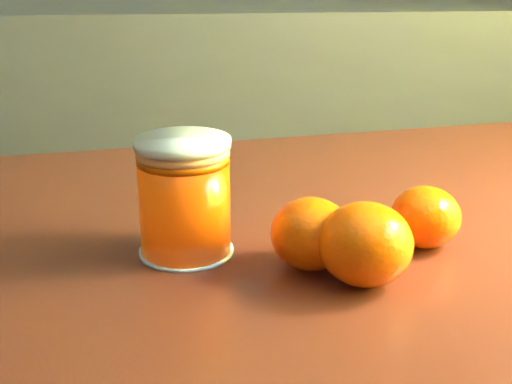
{
  "coord_description": "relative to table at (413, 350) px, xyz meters",
  "views": [
    {
      "loc": [
        0.57,
        -0.42,
        1.06
      ],
      "look_at": [
        0.62,
        0.15,
        0.85
      ],
      "focal_mm": 50.0,
      "sensor_mm": 36.0,
      "label": 1
    }
  ],
  "objects": [
    {
      "name": "orange_extra",
      "position": [
        -0.07,
        -0.06,
        0.14
      ],
      "size": [
        0.08,
        0.08,
        0.07
      ],
      "primitive_type": "ellipsoid",
      "rotation": [
        0.0,
        0.0,
        0.11
      ],
      "color": "#FE5905",
      "rests_on": "table"
    },
    {
      "name": "table",
      "position": [
        0.0,
        0.0,
        0.0
      ],
      "size": [
        1.18,
        0.91,
        0.8
      ],
      "rotation": [
        0.0,
        0.0,
        0.16
      ],
      "color": "#5E2617",
      "rests_on": "ground"
    },
    {
      "name": "juice_glass",
      "position": [
        -0.2,
        0.01,
        0.15
      ],
      "size": [
        0.08,
        0.08,
        0.1
      ],
      "rotation": [
        0.0,
        0.0,
        0.1
      ],
      "color": "#EA4304",
      "rests_on": "table"
    },
    {
      "name": "orange_front",
      "position": [
        -0.1,
        -0.03,
        0.13
      ],
      "size": [
        0.09,
        0.09,
        0.06
      ],
      "primitive_type": "ellipsoid",
      "rotation": [
        0.0,
        0.0,
        -0.35
      ],
      "color": "#FE5905",
      "rests_on": "table"
    },
    {
      "name": "orange_back",
      "position": [
        0.0,
        0.01,
        0.13
      ],
      "size": [
        0.07,
        0.07,
        0.05
      ],
      "primitive_type": "ellipsoid",
      "rotation": [
        0.0,
        0.0,
        -0.08
      ],
      "color": "#FE5905",
      "rests_on": "table"
    }
  ]
}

